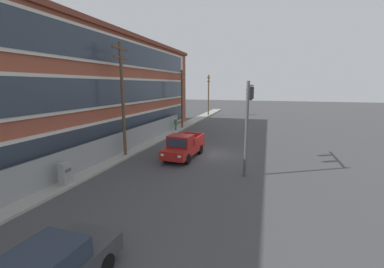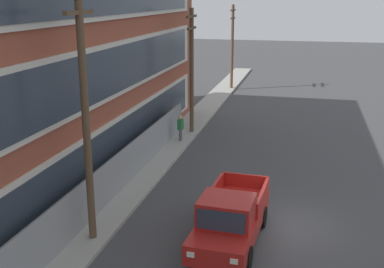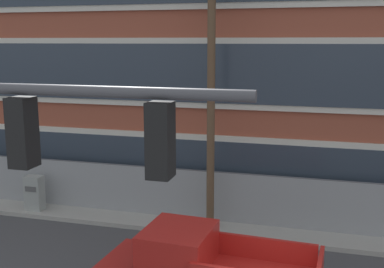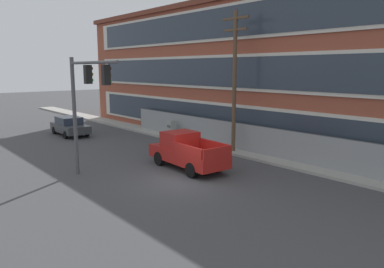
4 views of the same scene
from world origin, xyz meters
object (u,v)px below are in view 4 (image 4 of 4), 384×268
object	(u,v)px
traffic_signal_mast	(85,94)
sedan_dark_grey	(70,126)
electrical_cabinet	(171,130)
utility_pole_near_corner	(235,77)
pickup_truck_red	(186,152)

from	to	relation	value
traffic_signal_mast	sedan_dark_grey	xyz separation A→B (m)	(-13.09, 4.38, -3.54)
electrical_cabinet	utility_pole_near_corner	bearing A→B (deg)	0.81
traffic_signal_mast	electrical_cabinet	size ratio (longest dim) A/B	4.17
utility_pole_near_corner	electrical_cabinet	size ratio (longest dim) A/B	6.23
sedan_dark_grey	utility_pole_near_corner	bearing A→B (deg)	22.48
traffic_signal_mast	utility_pole_near_corner	distance (m)	10.07
electrical_cabinet	pickup_truck_red	bearing A→B (deg)	-31.44
pickup_truck_red	sedan_dark_grey	xyz separation A→B (m)	(-14.62, -0.83, -0.15)
pickup_truck_red	sedan_dark_grey	distance (m)	14.64
pickup_truck_red	sedan_dark_grey	size ratio (longest dim) A/B	1.16
sedan_dark_grey	utility_pole_near_corner	size ratio (longest dim) A/B	0.51
traffic_signal_mast	pickup_truck_red	world-z (taller)	traffic_signal_mast
traffic_signal_mast	sedan_dark_grey	bearing A→B (deg)	161.51
sedan_dark_grey	electrical_cabinet	size ratio (longest dim) A/B	3.15
traffic_signal_mast	utility_pole_near_corner	size ratio (longest dim) A/B	0.67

